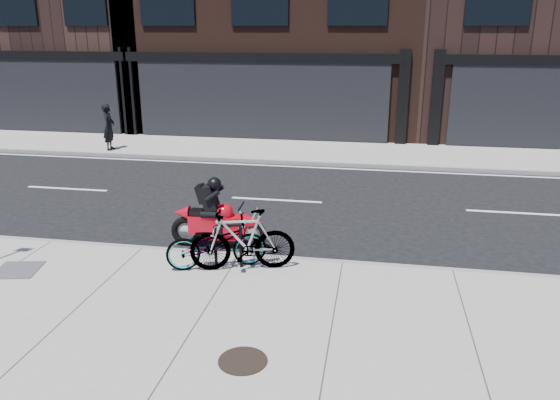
% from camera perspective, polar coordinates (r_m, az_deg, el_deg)
% --- Properties ---
extents(ground, '(120.00, 120.00, 0.00)m').
position_cam_1_polar(ground, '(12.50, -2.05, -2.75)').
color(ground, black).
rests_on(ground, ground).
extents(sidewalk_near, '(60.00, 6.00, 0.13)m').
position_cam_1_polar(sidewalk_near, '(8.13, -9.68, -14.42)').
color(sidewalk_near, gray).
rests_on(sidewalk_near, ground).
extents(sidewalk_far, '(60.00, 3.50, 0.13)m').
position_cam_1_polar(sidewalk_far, '(19.83, 2.66, 5.12)').
color(sidewalk_far, gray).
rests_on(sidewalk_far, ground).
extents(bike_rack, '(0.48, 0.22, 0.86)m').
position_cam_1_polar(bike_rack, '(9.93, -5.44, -4.44)').
color(bike_rack, black).
rests_on(bike_rack, sidewalk_near).
extents(bicycle_front, '(1.93, 1.28, 0.96)m').
position_cam_1_polar(bicycle_front, '(9.99, -6.66, -4.46)').
color(bicycle_front, gray).
rests_on(bicycle_front, sidewalk_near).
extents(bicycle_rear, '(1.97, 1.01, 1.14)m').
position_cam_1_polar(bicycle_rear, '(9.84, -3.94, -4.19)').
color(bicycle_rear, gray).
rests_on(bicycle_rear, sidewalk_near).
extents(motorcycle, '(2.01, 0.48, 1.50)m').
position_cam_1_polar(motorcycle, '(11.19, -6.08, -2.00)').
color(motorcycle, black).
rests_on(motorcycle, ground).
extents(pedestrian, '(0.49, 0.66, 1.64)m').
position_cam_1_polar(pedestrian, '(20.55, -17.45, 7.29)').
color(pedestrian, black).
rests_on(pedestrian, sidewalk_far).
extents(manhole_cover, '(0.78, 0.78, 0.02)m').
position_cam_1_polar(manhole_cover, '(7.53, -3.91, -16.41)').
color(manhole_cover, black).
rests_on(manhole_cover, sidewalk_near).
extents(utility_grate, '(0.88, 0.88, 0.02)m').
position_cam_1_polar(utility_grate, '(11.07, -25.74, -6.60)').
color(utility_grate, '#4B4B4D').
rests_on(utility_grate, sidewalk_near).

